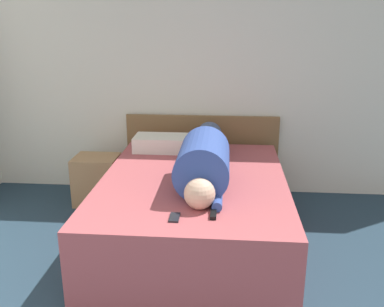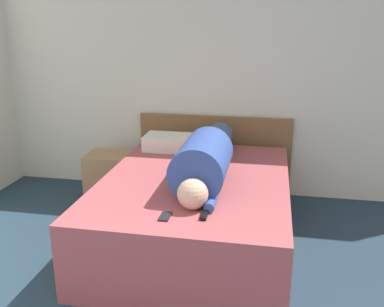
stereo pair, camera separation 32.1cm
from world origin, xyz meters
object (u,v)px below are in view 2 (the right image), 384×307
(tv_remote, at_px, (205,214))
(cell_phone, at_px, (165,216))
(pillow_near_headboard, at_px, (177,143))
(bed, at_px, (195,210))
(person_lying, at_px, (207,158))
(nightstand, at_px, (109,176))

(tv_remote, xyz_separation_m, cell_phone, (-0.25, -0.06, -0.01))
(pillow_near_headboard, relative_size, tv_remote, 4.12)
(bed, distance_m, tv_remote, 0.76)
(person_lying, xyz_separation_m, cell_phone, (-0.15, -0.75, -0.16))
(tv_remote, bearing_deg, cell_phone, -165.22)
(pillow_near_headboard, height_order, cell_phone, pillow_near_headboard)
(cell_phone, bearing_deg, tv_remote, 14.78)
(nightstand, bearing_deg, person_lying, -32.49)
(nightstand, bearing_deg, tv_remote, -49.03)
(bed, height_order, pillow_near_headboard, pillow_near_headboard)
(nightstand, relative_size, cell_phone, 3.71)
(pillow_near_headboard, bearing_deg, bed, -66.33)
(nightstand, height_order, tv_remote, tv_remote)
(bed, height_order, nightstand, bed)
(pillow_near_headboard, xyz_separation_m, cell_phone, (0.26, -1.47, -0.07))
(pillow_near_headboard, bearing_deg, tv_remote, -70.35)
(nightstand, distance_m, tv_remote, 1.88)
(bed, bearing_deg, tv_remote, -74.90)
(cell_phone, bearing_deg, nightstand, 123.49)
(nightstand, bearing_deg, bed, -34.87)
(bed, bearing_deg, pillow_near_headboard, 113.67)
(cell_phone, bearing_deg, pillow_near_headboard, 99.88)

